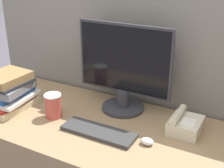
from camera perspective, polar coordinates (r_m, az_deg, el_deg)
name	(u,v)px	position (r m, az deg, el deg)	size (l,w,h in m)	color
cubicle_panel_rear	(142,104)	(1.91, 5.56, -3.72)	(2.10, 0.04, 1.48)	gray
monitor	(124,71)	(1.68, 2.14, 2.37)	(0.54, 0.24, 0.49)	#333338
keyboard	(99,132)	(1.55, -2.47, -8.72)	(0.38, 0.12, 0.02)	#333333
mouse	(147,141)	(1.47, 6.44, -10.39)	(0.06, 0.05, 0.03)	silver
coffee_cup	(53,106)	(1.69, -10.68, -3.93)	(0.09, 0.09, 0.13)	#BF4C3F
book_stack	(9,91)	(1.85, -18.36, -1.27)	(0.25, 0.30, 0.20)	#C6B78C
desk_telephone	(185,124)	(1.59, 13.14, -7.18)	(0.15, 0.18, 0.10)	beige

